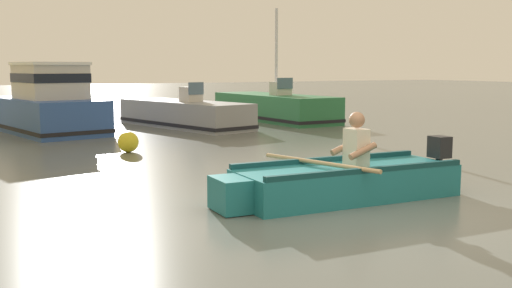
{
  "coord_description": "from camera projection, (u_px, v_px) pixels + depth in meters",
  "views": [
    {
      "loc": [
        -4.29,
        -5.46,
        1.79
      ],
      "look_at": [
        0.33,
        3.0,
        0.55
      ],
      "focal_mm": 41.81,
      "sensor_mm": 36.0,
      "label": 1
    }
  ],
  "objects": [
    {
      "name": "moored_boat_blue",
      "position": [
        48.0,
        106.0,
        16.38
      ],
      "size": [
        2.73,
        4.79,
        1.93
      ],
      "color": "#2D519E",
      "rests_on": "ground"
    },
    {
      "name": "moored_boat_grey",
      "position": [
        184.0,
        115.0,
        18.05
      ],
      "size": [
        2.65,
        5.29,
        1.36
      ],
      "color": "gray",
      "rests_on": "ground"
    },
    {
      "name": "moored_boat_green",
      "position": [
        274.0,
        108.0,
        20.29
      ],
      "size": [
        1.93,
        5.63,
        3.74
      ],
      "color": "#287042",
      "rests_on": "ground"
    },
    {
      "name": "mooring_buoy",
      "position": [
        128.0,
        142.0,
        12.63
      ],
      "size": [
        0.44,
        0.44,
        0.44
      ],
      "primitive_type": "sphere",
      "color": "yellow",
      "rests_on": "ground"
    },
    {
      "name": "rowboat_with_person",
      "position": [
        342.0,
        181.0,
        8.14
      ],
      "size": [
        3.72,
        1.95,
        1.19
      ],
      "color": "#1E727A",
      "rests_on": "ground"
    },
    {
      "name": "ground_plane",
      "position": [
        354.0,
        220.0,
        7.02
      ],
      "size": [
        120.0,
        120.0,
        0.0
      ],
      "primitive_type": "plane",
      "color": "slate"
    }
  ]
}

